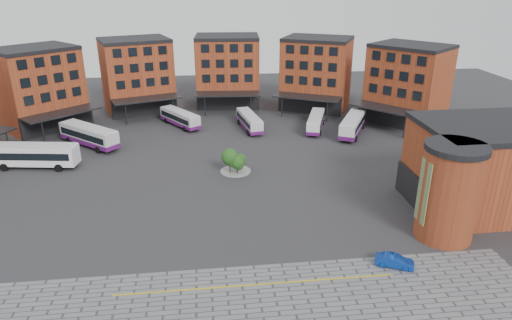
{
  "coord_description": "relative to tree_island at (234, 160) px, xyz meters",
  "views": [
    {
      "loc": [
        -2.16,
        -48.13,
        26.58
      ],
      "look_at": [
        4.3,
        6.33,
        4.0
      ],
      "focal_mm": 32.0,
      "sensor_mm": 36.0,
      "label": 1
    }
  ],
  "objects": [
    {
      "name": "east_building",
      "position": [
        26.87,
        -14.53,
        3.35
      ],
      "size": [
        17.4,
        15.4,
        10.6
      ],
      "color": "#963E20",
      "rests_on": "ground"
    },
    {
      "name": "yellow_line",
      "position": [
        0.17,
        -25.47,
        -1.91
      ],
      "size": [
        26.0,
        0.15,
        0.02
      ],
      "primitive_type": "cube",
      "color": "gold",
      "rests_on": "paving_zone"
    },
    {
      "name": "blue_car",
      "position": [
        13.8,
        -24.21,
        -1.33
      ],
      "size": [
        3.91,
        2.68,
        1.22
      ],
      "primitive_type": "imported",
      "rotation": [
        0.0,
        0.0,
        1.15
      ],
      "color": "navy",
      "rests_on": "ground"
    },
    {
      "name": "bus_c",
      "position": [
        -8.45,
        22.8,
        -0.37
      ],
      "size": [
        7.75,
        9.91,
        2.91
      ],
      "rotation": [
        0.0,
        0.0,
        0.59
      ],
      "color": "silver",
      "rests_on": "ground"
    },
    {
      "name": "bus_b",
      "position": [
        -22.93,
        13.88,
        -0.1
      ],
      "size": [
        10.88,
        10.15,
        3.41
      ],
      "rotation": [
        0.0,
        0.0,
        0.84
      ],
      "color": "silver",
      "rests_on": "ground"
    },
    {
      "name": "bus_d",
      "position": [
        4.16,
        19.5,
        -0.4
      ],
      "size": [
        4.03,
        10.4,
        2.86
      ],
      "rotation": [
        0.0,
        0.0,
        0.17
      ],
      "color": "silver",
      "rests_on": "ground"
    },
    {
      "name": "tree_island",
      "position": [
        0.0,
        0.0,
        0.0
      ],
      "size": [
        4.4,
        4.4,
        3.76
      ],
      "color": "gray",
      "rests_on": "ground"
    },
    {
      "name": "bus_e",
      "position": [
        16.13,
        17.75,
        -0.41
      ],
      "size": [
        5.51,
        10.26,
        2.83
      ],
      "rotation": [
        0.0,
        0.0,
        -0.34
      ],
      "color": "white",
      "rests_on": "ground"
    },
    {
      "name": "main_building",
      "position": [
        -6.6,
        26.78,
        5.28
      ],
      "size": [
        94.14,
        42.48,
        14.6
      ],
      "color": "#963E20",
      "rests_on": "ground"
    },
    {
      "name": "ground",
      "position": [
        -1.83,
        -11.47,
        -1.94
      ],
      "size": [
        160.0,
        160.0,
        0.0
      ],
      "primitive_type": "plane",
      "color": "#28282B",
      "rests_on": "ground"
    },
    {
      "name": "bus_f",
      "position": [
        22.04,
        14.65,
        -0.17
      ],
      "size": [
        7.85,
        11.51,
        3.28
      ],
      "rotation": [
        0.0,
        0.0,
        -0.49
      ],
      "color": "white",
      "rests_on": "ground"
    },
    {
      "name": "bus_a",
      "position": [
        -28.88,
        5.48,
        0.15
      ],
      "size": [
        12.78,
        4.66,
        3.53
      ],
      "rotation": [
        0.0,
        0.0,
        1.42
      ],
      "color": "white",
      "rests_on": "ground"
    }
  ]
}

